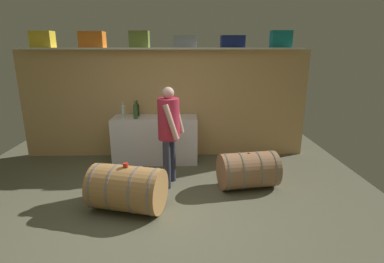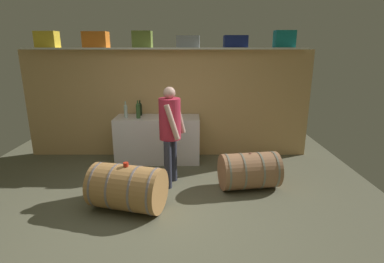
% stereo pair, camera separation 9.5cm
% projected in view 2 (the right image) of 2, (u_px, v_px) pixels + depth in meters
% --- Properties ---
extents(ground_plane, '(6.73, 8.02, 0.02)m').
position_uv_depth(ground_plane, '(159.00, 197.00, 4.39)').
color(ground_plane, '#5B5B46').
extents(back_wall_panel, '(5.53, 0.10, 2.08)m').
position_uv_depth(back_wall_panel, '(167.00, 104.00, 5.85)').
color(back_wall_panel, tan).
rests_on(back_wall_panel, ground).
extents(high_shelf_board, '(5.09, 0.40, 0.03)m').
position_uv_depth(high_shelf_board, '(165.00, 48.00, 5.42)').
color(high_shelf_board, silver).
rests_on(high_shelf_board, back_wall_panel).
extents(toolcase_yellow, '(0.40, 0.25, 0.28)m').
position_uv_depth(toolcase_yellow, '(46.00, 39.00, 5.37)').
color(toolcase_yellow, yellow).
rests_on(toolcase_yellow, high_shelf_board).
extents(toolcase_orange, '(0.43, 0.29, 0.28)m').
position_uv_depth(toolcase_orange, '(95.00, 40.00, 5.38)').
color(toolcase_orange, orange).
rests_on(toolcase_orange, high_shelf_board).
extents(toolcase_olive, '(0.35, 0.25, 0.29)m').
position_uv_depth(toolcase_olive, '(142.00, 39.00, 5.38)').
color(toolcase_olive, olive).
rests_on(toolcase_olive, high_shelf_board).
extents(toolcase_grey, '(0.42, 0.25, 0.21)m').
position_uv_depth(toolcase_grey, '(187.00, 42.00, 5.39)').
color(toolcase_grey, gray).
rests_on(toolcase_grey, high_shelf_board).
extents(toolcase_navy, '(0.42, 0.29, 0.21)m').
position_uv_depth(toolcase_navy, '(235.00, 41.00, 5.39)').
color(toolcase_navy, navy).
rests_on(toolcase_navy, high_shelf_board).
extents(toolcase_teal, '(0.36, 0.24, 0.30)m').
position_uv_depth(toolcase_teal, '(284.00, 39.00, 5.38)').
color(toolcase_teal, '#167F83').
rests_on(toolcase_teal, high_shelf_board).
extents(work_cabinet, '(1.57, 0.59, 0.86)m').
position_uv_depth(work_cabinet, '(157.00, 139.00, 5.67)').
color(work_cabinet, white).
rests_on(work_cabinet, ground).
extents(wine_bottle_dark, '(0.08, 0.08, 0.29)m').
position_uv_depth(wine_bottle_dark, '(139.00, 109.00, 5.67)').
color(wine_bottle_dark, black).
rests_on(wine_bottle_dark, work_cabinet).
extents(wine_bottle_green, '(0.08, 0.08, 0.33)m').
position_uv_depth(wine_bottle_green, '(137.00, 110.00, 5.43)').
color(wine_bottle_green, '#34582D').
rests_on(wine_bottle_green, work_cabinet).
extents(wine_bottle_clear, '(0.06, 0.06, 0.30)m').
position_uv_depth(wine_bottle_clear, '(125.00, 111.00, 5.48)').
color(wine_bottle_clear, '#AFC5BD').
rests_on(wine_bottle_clear, work_cabinet).
extents(wine_glass, '(0.07, 0.07, 0.13)m').
position_uv_depth(wine_glass, '(176.00, 111.00, 5.64)').
color(wine_glass, white).
rests_on(wine_glass, work_cabinet).
extents(wine_barrel_near, '(1.07, 0.83, 0.62)m').
position_uv_depth(wine_barrel_near, '(127.00, 188.00, 3.97)').
color(wine_barrel_near, '#A57641').
rests_on(wine_barrel_near, ground).
extents(wine_barrel_far, '(0.95, 0.68, 0.57)m').
position_uv_depth(wine_barrel_far, '(249.00, 171.00, 4.58)').
color(wine_barrel_far, '#9D6E4B').
rests_on(wine_barrel_far, ground).
extents(tasting_cup, '(0.07, 0.07, 0.05)m').
position_uv_depth(tasting_cup, '(125.00, 164.00, 3.88)').
color(tasting_cup, red).
rests_on(tasting_cup, wine_barrel_near).
extents(winemaker_pouring, '(0.41, 0.49, 1.55)m').
position_uv_depth(winemaker_pouring, '(170.00, 126.00, 4.53)').
color(winemaker_pouring, '#2C2F3F').
rests_on(winemaker_pouring, ground).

